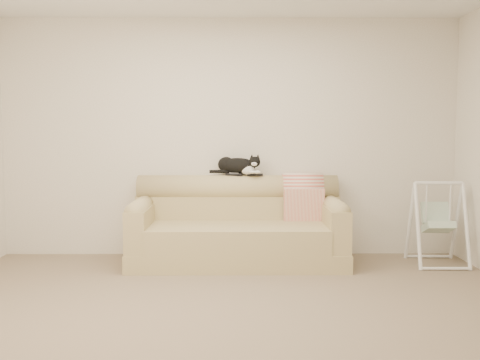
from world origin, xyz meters
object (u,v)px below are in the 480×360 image
(remote_b, at_px, (255,175))
(tuxedo_cat, at_px, (238,165))
(remote_a, at_px, (234,174))
(baby_swing, at_px, (437,223))
(sofa, at_px, (238,229))

(remote_b, xyz_separation_m, tuxedo_cat, (-0.19, 0.04, 0.10))
(remote_a, distance_m, baby_swing, 2.18)
(sofa, relative_size, remote_b, 12.90)
(sofa, relative_size, remote_a, 11.81)
(remote_b, relative_size, tuxedo_cat, 0.30)
(remote_a, bearing_deg, tuxedo_cat, 29.02)
(tuxedo_cat, bearing_deg, remote_a, -150.98)
(baby_swing, bearing_deg, remote_a, 171.13)
(tuxedo_cat, bearing_deg, baby_swing, -9.69)
(sofa, bearing_deg, tuxedo_cat, 89.38)
(tuxedo_cat, distance_m, baby_swing, 2.17)
(remote_b, xyz_separation_m, baby_swing, (1.87, -0.31, -0.48))
(remote_a, bearing_deg, remote_b, -3.92)
(remote_a, bearing_deg, baby_swing, -8.87)
(remote_a, relative_size, remote_b, 1.09)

